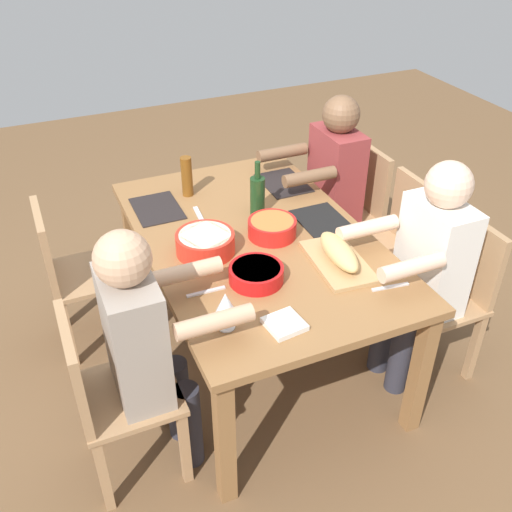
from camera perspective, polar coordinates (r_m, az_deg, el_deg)
name	(u,v)px	position (r m, az deg, el deg)	size (l,w,h in m)	color
ground_plane	(256,349)	(3.26, 0.00, -9.16)	(8.00, 8.00, 0.00)	brown
dining_table	(256,251)	(2.85, 0.00, 0.50)	(1.66, 1.05, 0.74)	olive
chair_far_right	(449,290)	(3.04, 18.42, -3.15)	(0.40, 0.40, 0.85)	#A87F56
diner_far_right	(426,263)	(2.81, 16.33, -0.63)	(0.41, 0.53, 1.20)	#2D2D38
chair_near_right	(107,392)	(2.46, -14.42, -12.83)	(0.40, 0.40, 0.85)	#A87F56
diner_near_right	(146,340)	(2.33, -10.73, -8.10)	(0.41, 0.53, 1.20)	#2D2D38
chair_far_center	(396,244)	(3.32, 13.57, 1.19)	(0.40, 0.40, 0.85)	#A87F56
chair_near_left	(72,270)	(3.17, -17.64, -1.35)	(0.40, 0.40, 0.85)	#A87F56
chair_far_left	(353,207)	(3.64, 9.50, 4.81)	(0.40, 0.40, 0.85)	#A87F56
diner_far_left	(329,181)	(3.45, 7.21, 7.35)	(0.41, 0.53, 1.20)	#2D2D38
serving_bowl_fruit	(272,227)	(2.79, 1.59, 2.87)	(0.23, 0.23, 0.09)	red
serving_bowl_pasta	(205,242)	(2.68, -5.01, 1.38)	(0.27, 0.27, 0.10)	red
serving_bowl_greens	(256,273)	(2.49, 0.02, -1.70)	(0.24, 0.24, 0.07)	red
cutting_board	(338,262)	(2.64, 8.05, -0.56)	(0.40, 0.22, 0.02)	tan
bread_loaf	(339,252)	(2.61, 8.15, 0.43)	(0.32, 0.11, 0.09)	tan
wine_bottle	(257,195)	(2.95, 0.15, 6.05)	(0.08, 0.08, 0.29)	#193819
beer_bottle	(187,176)	(3.15, -6.81, 7.76)	(0.06, 0.06, 0.22)	brown
wine_glass	(226,304)	(2.21, -3.01, -4.73)	(0.08, 0.08, 0.17)	silver
fork_far_right	(390,287)	(2.54, 13.06, -2.97)	(0.02, 0.17, 0.01)	silver
fork_near_right	(206,292)	(2.46, -4.94, -3.52)	(0.02, 0.17, 0.01)	silver
placemat_far_center	(323,221)	(2.95, 6.57, 3.43)	(0.32, 0.23, 0.01)	black
placemat_near_left	(157,209)	(3.08, -9.70, 4.62)	(0.32, 0.23, 0.01)	black
placemat_far_left	(284,183)	(3.30, 2.72, 7.18)	(0.32, 0.23, 0.01)	black
carving_knife	(200,218)	(2.97, -5.49, 3.76)	(0.23, 0.02, 0.01)	silver
napkin_stack	(285,324)	(2.28, 2.82, -6.69)	(0.14, 0.14, 0.02)	white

